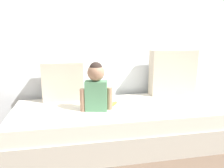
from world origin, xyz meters
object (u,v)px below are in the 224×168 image
Objects in this scene: throw_pillow_right at (173,73)px; couch at (127,124)px; toddler at (96,86)px; banana at (113,104)px; throw_pillow_left at (63,82)px.

couch is at bearing -152.45° from throw_pillow_right.
throw_pillow_right is at bearing 27.55° from couch.
throw_pillow_right is (0.68, 0.35, 0.49)m from couch.
toddler is 0.32m from banana.
couch is 0.28m from banana.
toddler is at bearing -169.34° from couch.
toddler is 2.89× the size of banana.
banana is at bearing 166.86° from couch.
throw_pillow_left is at bearing 148.62° from banana.
throw_pillow_left is 0.54m from toddler.
throw_pillow_left is 0.94× the size of toddler.
couch is 0.88m from throw_pillow_left.
throw_pillow_right is 3.42× the size of banana.
throw_pillow_right is (1.36, 0.00, 0.06)m from throw_pillow_left.
toddler is (-0.35, -0.07, 0.46)m from couch.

